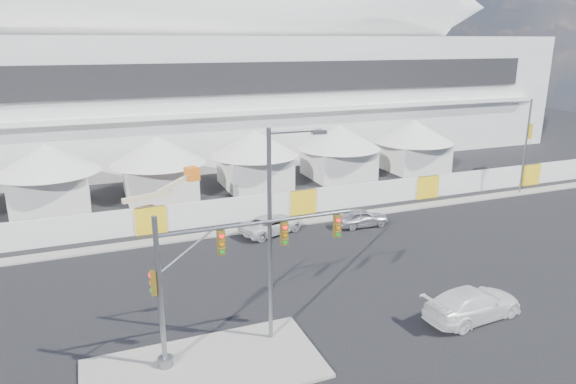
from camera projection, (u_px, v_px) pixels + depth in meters
name	position (u px, v px, depth m)	size (l,w,h in m)	color
ground	(306.00, 311.00, 26.67)	(160.00, 160.00, 0.00)	black
median_island	(204.00, 369.00, 21.87)	(10.00, 5.00, 0.15)	gray
far_curb	(459.00, 201.00, 44.83)	(80.00, 1.20, 0.12)	gray
stadium	(239.00, 74.00, 64.09)	(80.00, 24.80, 21.98)	silver
tent_row	(208.00, 157.00, 47.37)	(53.40, 8.40, 5.40)	silver
hoarding_fence	(303.00, 202.00, 41.44)	(70.00, 0.25, 2.00)	white
scaffold_tower	(502.00, 95.00, 73.24)	(4.40, 4.40, 12.00)	#595B60
sedan_silver	(362.00, 218.00, 38.69)	(3.99, 1.60, 1.36)	silver
pickup_curb	(271.00, 224.00, 37.34)	(4.87, 2.25, 1.35)	silver
pickup_near	(473.00, 304.00, 25.84)	(5.44, 2.21, 1.58)	white
lot_car_b	(485.00, 173.00, 51.35)	(4.30, 1.73, 1.47)	black
traffic_mast	(208.00, 277.00, 21.59)	(9.03, 0.66, 6.77)	slate
streetlight_median	(275.00, 222.00, 22.58)	(2.73, 0.27, 9.88)	gray
streetlight_curb	(525.00, 140.00, 45.78)	(2.55, 0.57, 8.61)	gray
boom_lift	(143.00, 212.00, 38.82)	(7.76, 2.76, 3.82)	orange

